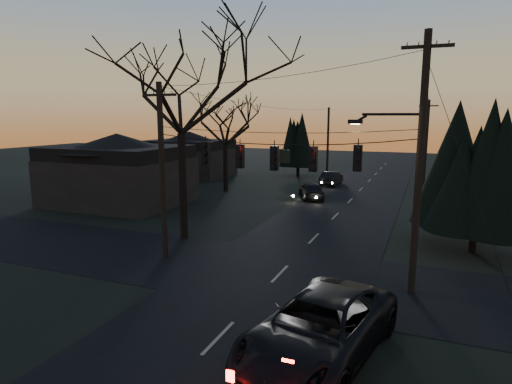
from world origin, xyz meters
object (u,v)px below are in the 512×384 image
at_px(utility_pole_far_r, 423,187).
at_px(bare_tree_left, 180,89).
at_px(utility_pole_right, 411,293).
at_px(sedan_oncoming_b, 331,178).
at_px(utility_pole_left, 166,258).
at_px(suv_near, 320,328).
at_px(evergreen_right, 480,158).
at_px(utility_pole_far_l, 327,172).
at_px(sedan_oncoming_a, 311,190).

height_order(utility_pole_far_r, bare_tree_left, bare_tree_left).
xyz_separation_m(utility_pole_right, sedan_oncoming_b, (-8.70, 25.54, 0.70)).
height_order(utility_pole_left, suv_near, utility_pole_left).
distance_m(evergreen_right, sedan_oncoming_b, 22.40).
height_order(suv_near, sedan_oncoming_b, suv_near).
distance_m(utility_pole_far_r, sedan_oncoming_b, 9.07).
bearing_deg(utility_pole_far_l, utility_pole_left, -90.00).
bearing_deg(sedan_oncoming_b, utility_pole_far_l, -72.38).
bearing_deg(evergreen_right, utility_pole_right, -111.85).
height_order(utility_pole_right, utility_pole_far_l, utility_pole_right).
distance_m(utility_pole_far_r, utility_pole_far_l, 14.01).
height_order(utility_pole_left, utility_pole_far_r, same).
distance_m(evergreen_right, suv_near, 14.08).
bearing_deg(bare_tree_left, utility_pole_far_l, 88.41).
xyz_separation_m(suv_near, sedan_oncoming_a, (-6.40, 23.42, -0.16)).
relative_size(evergreen_right, suv_near, 1.33).
bearing_deg(utility_pole_right, utility_pole_left, 180.00).
relative_size(suv_near, sedan_oncoming_a, 1.49).
relative_size(utility_pole_far_r, sedan_oncoming_a, 1.96).
bearing_deg(evergreen_right, bare_tree_left, -167.17).
relative_size(bare_tree_left, sedan_oncoming_a, 2.76).
bearing_deg(utility_pole_far_l, suv_near, -77.60).
bearing_deg(utility_pole_far_l, utility_pole_right, -72.28).
bearing_deg(bare_tree_left, utility_pole_right, -14.79).
xyz_separation_m(bare_tree_left, suv_near, (10.11, -9.10, -7.47)).
relative_size(utility_pole_left, utility_pole_far_l, 1.06).
relative_size(utility_pole_right, sedan_oncoming_a, 2.31).
bearing_deg(sedan_oncoming_b, suv_near, 104.16).
height_order(utility_pole_right, utility_pole_left, utility_pole_right).
relative_size(evergreen_right, sedan_oncoming_a, 1.97).
height_order(utility_pole_left, bare_tree_left, bare_tree_left).
height_order(utility_pole_far_r, utility_pole_far_l, utility_pole_far_r).
xyz_separation_m(bare_tree_left, evergreen_right, (15.10, 3.44, -3.50)).
xyz_separation_m(utility_pole_right, utility_pole_far_r, (0.00, 28.00, 0.00)).
height_order(utility_pole_far_l, evergreen_right, evergreen_right).
relative_size(suv_near, sedan_oncoming_b, 1.53).
height_order(suv_near, sedan_oncoming_a, suv_near).
bearing_deg(bare_tree_left, suv_near, -42.00).
relative_size(utility_pole_left, sedan_oncoming_b, 2.01).
relative_size(utility_pole_right, suv_near, 1.55).
xyz_separation_m(utility_pole_right, evergreen_right, (2.69, 6.72, 4.87)).
bearing_deg(utility_pole_left, suv_near, -32.36).
distance_m(evergreen_right, sedan_oncoming_a, 16.29).
relative_size(utility_pole_far_l, sedan_oncoming_b, 1.90).
xyz_separation_m(utility_pole_left, evergreen_right, (14.19, 6.72, 4.87)).
bearing_deg(utility_pole_right, utility_pole_far_l, 107.72).
bearing_deg(utility_pole_left, sedan_oncoming_b, 83.74).
bearing_deg(utility_pole_right, sedan_oncoming_b, 108.81).
xyz_separation_m(evergreen_right, suv_near, (-4.99, -12.54, -3.98)).
bearing_deg(suv_near, sedan_oncoming_a, 116.64).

